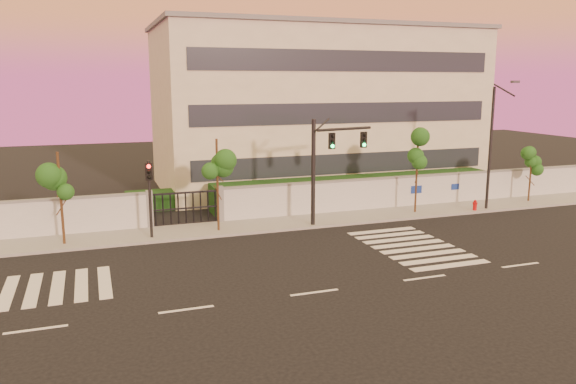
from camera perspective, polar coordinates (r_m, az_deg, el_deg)
ground at (r=22.30m, az=2.69°, el=-10.18°), size 120.00×120.00×0.00m
sidewalk at (r=31.78m, az=-4.48°, el=-3.53°), size 60.00×3.00×0.15m
perimeter_wall at (r=32.98m, az=-5.02°, el=-1.22°), size 60.00×0.36×2.20m
hedge_row at (r=35.89m, az=-4.47°, el=-0.61°), size 41.00×4.25×1.80m
institutional_building at (r=44.58m, az=2.81°, el=8.61°), size 24.40×12.40×12.25m
road_markings at (r=25.16m, az=-3.94°, el=-7.65°), size 57.00×7.62×0.02m
street_tree_c at (r=29.66m, az=-22.17°, el=1.40°), size 1.63×1.30×4.77m
street_tree_d at (r=30.22m, az=-7.19°, el=2.82°), size 1.52×1.21×5.14m
street_tree_e at (r=35.18m, az=13.05°, el=4.10°), size 1.52×1.21×5.40m
street_tree_f at (r=41.16m, az=23.50°, el=2.72°), size 1.47×1.17×3.71m
traffic_signal_main at (r=31.49m, az=3.90°, el=3.35°), size 3.82×1.02×6.10m
traffic_signal_secondary at (r=29.60m, az=-13.88°, el=0.19°), size 0.32×0.33×4.17m
streetlight_east at (r=37.30m, az=20.06°, el=4.79°), size 0.49×1.97×8.18m
fire_hydrant at (r=37.25m, az=18.45°, el=-1.38°), size 0.32×0.30×0.81m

